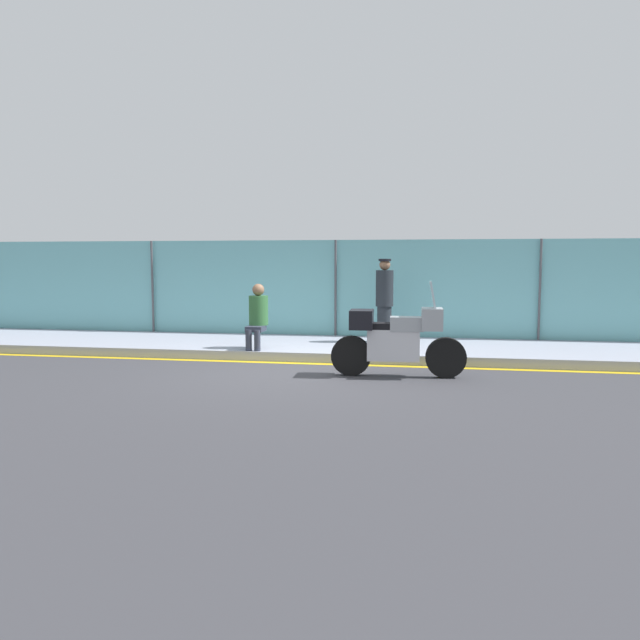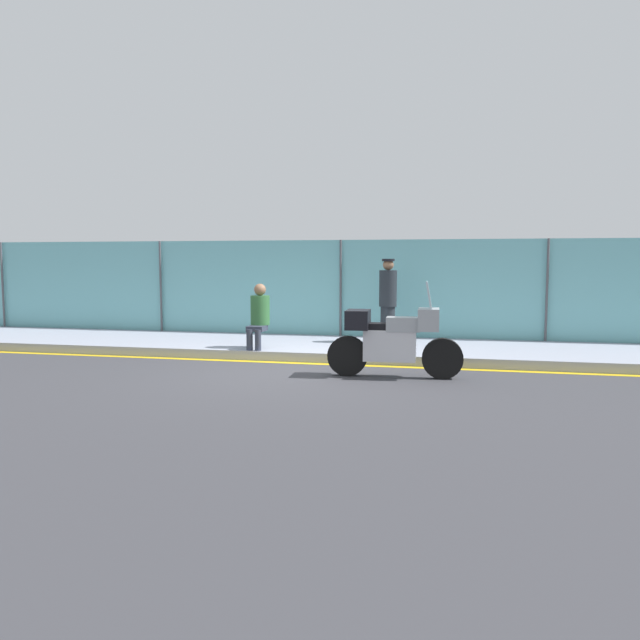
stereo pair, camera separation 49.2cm
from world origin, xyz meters
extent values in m
plane|color=#38383D|center=(0.00, 0.00, 0.00)|extent=(120.00, 120.00, 0.00)
cube|color=#8E93A3|center=(0.00, 2.20, 0.09)|extent=(31.77, 2.68, 0.17)
cube|color=gold|center=(0.00, 0.77, 0.00)|extent=(31.77, 0.18, 0.01)
cube|color=#6BB2B7|center=(0.00, 3.62, 1.13)|extent=(30.18, 0.08, 2.27)
cylinder|color=#4C4C51|center=(-4.28, 3.52, 1.13)|extent=(0.05, 0.05, 2.27)
cylinder|color=#4C4C51|center=(0.00, 3.52, 1.13)|extent=(0.05, 0.05, 2.27)
cylinder|color=#4C4C51|center=(4.28, 3.52, 1.13)|extent=(0.05, 0.05, 2.27)
cylinder|color=black|center=(2.30, -0.16, 0.32)|extent=(0.64, 0.16, 0.63)
cylinder|color=black|center=(0.82, -0.21, 0.32)|extent=(0.64, 0.16, 0.63)
cube|color=silver|center=(1.49, -0.19, 0.50)|extent=(0.82, 0.31, 0.50)
cube|color=#999EA3|center=(1.70, -0.18, 0.84)|extent=(0.53, 0.33, 0.22)
cube|color=black|center=(1.40, -0.19, 0.80)|extent=(0.61, 0.30, 0.10)
cube|color=#999EA3|center=(2.08, -0.16, 0.92)|extent=(0.34, 0.49, 0.34)
cube|color=silver|center=(2.08, -0.16, 1.30)|extent=(0.12, 0.42, 0.42)
cube|color=black|center=(0.99, -0.21, 0.90)|extent=(0.38, 0.52, 0.30)
cylinder|color=#1E2328|center=(1.13, 2.65, 0.54)|extent=(0.29, 0.29, 0.73)
cylinder|color=#1E2328|center=(1.13, 2.65, 1.26)|extent=(0.36, 0.36, 0.73)
sphere|color=brown|center=(1.13, 2.65, 1.74)|extent=(0.22, 0.22, 0.22)
cylinder|color=black|center=(1.13, 2.65, 1.83)|extent=(0.25, 0.25, 0.05)
cylinder|color=#2D3342|center=(-1.22, 0.96, 0.37)|extent=(0.12, 0.12, 0.39)
cylinder|color=#2D3342|center=(-1.05, 0.96, 0.37)|extent=(0.12, 0.12, 0.39)
cube|color=#2D3342|center=(-1.13, 1.15, 0.56)|extent=(0.31, 0.39, 0.10)
cylinder|color=#2D6033|center=(-1.13, 1.35, 0.89)|extent=(0.36, 0.36, 0.55)
sphere|color=brown|center=(-1.13, 1.35, 1.28)|extent=(0.22, 0.22, 0.22)
camera|label=1|loc=(2.06, -9.95, 1.83)|focal=35.00mm
camera|label=2|loc=(2.54, -9.85, 1.83)|focal=35.00mm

